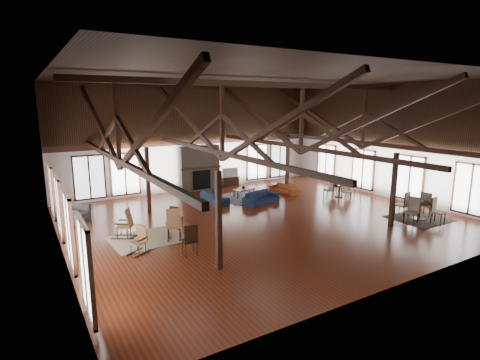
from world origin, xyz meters
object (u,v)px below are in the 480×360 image
sofa_navy_front (261,198)px  cafe_table_far (339,188)px  sofa_navy_left (214,197)px  tv_console (230,181)px  cafe_table_near (420,207)px  sofa_orange (284,189)px  armchair (74,215)px  coffee_table (244,190)px

sofa_navy_front → cafe_table_far: 4.56m
sofa_navy_left → tv_console: (2.64, 3.13, -0.02)m
cafe_table_near → sofa_orange: bearing=106.4°
cafe_table_near → tv_console: 10.94m
cafe_table_near → tv_console: bearing=110.0°
armchair → cafe_table_near: bearing=-81.6°
coffee_table → armchair: armchair is taller
coffee_table → cafe_table_near: size_ratio=0.62×
sofa_navy_front → tv_console: 4.57m
tv_console → sofa_navy_front: bearing=-98.8°
cafe_table_far → tv_console: 6.66m
sofa_navy_left → sofa_orange: bearing=-89.0°
sofa_navy_left → armchair: bearing=93.1°
sofa_navy_left → cafe_table_near: bearing=-135.5°
coffee_table → tv_console: 3.03m
coffee_table → armchair: 8.53m
sofa_navy_left → cafe_table_far: size_ratio=1.09×
cafe_table_far → tv_console: cafe_table_far is taller
sofa_navy_front → armchair: armchair is taller
sofa_navy_front → armchair: (-8.59, 1.34, 0.06)m
coffee_table → sofa_navy_left: bearing=170.2°
sofa_orange → cafe_table_far: bearing=33.6°
sofa_navy_left → sofa_orange: size_ratio=1.18×
cafe_table_far → cafe_table_near: bearing=-90.0°
sofa_orange → armchair: (-10.97, 0.08, 0.11)m
tv_console → cafe_table_far: bearing=-55.8°
coffee_table → tv_console: size_ratio=1.21×
armchair → tv_console: armchair is taller
sofa_orange → armchair: armchair is taller
coffee_table → cafe_table_near: 8.61m
sofa_navy_front → sofa_orange: 2.69m
sofa_orange → cafe_table_near: bearing=7.5°
armchair → cafe_table_far: size_ratio=0.60×
sofa_navy_left → cafe_table_far: (6.39, -2.38, 0.18)m
tv_console → armchair: bearing=-161.2°
sofa_navy_front → coffee_table: 1.59m
cafe_table_near → cafe_table_far: bearing=90.0°
sofa_navy_left → sofa_orange: (4.32, -0.13, -0.04)m
sofa_navy_front → armchair: size_ratio=1.87×
sofa_navy_front → tv_console: size_ratio=1.88×
sofa_navy_front → sofa_orange: (2.38, 1.26, -0.05)m
sofa_navy_left → cafe_table_near: 9.59m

